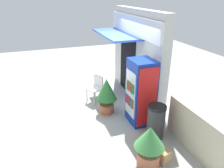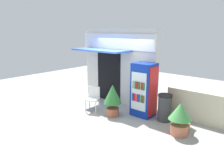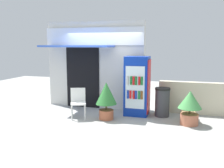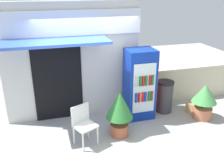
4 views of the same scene
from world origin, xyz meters
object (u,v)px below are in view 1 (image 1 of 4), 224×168
object	(u,v)px
plastic_chair	(96,86)
cardboard_box	(162,154)
drink_cooler	(141,92)
trash_bin	(156,121)
potted_plant_near_shop	(107,93)
potted_plant_curbside	(149,143)

from	to	relation	value
plastic_chair	cardboard_box	bearing A→B (deg)	10.80
drink_cooler	trash_bin	size ratio (longest dim) A/B	2.06
potted_plant_near_shop	trash_bin	size ratio (longest dim) A/B	1.25
potted_plant_curbside	cardboard_box	bearing A→B (deg)	94.09
drink_cooler	cardboard_box	size ratio (longest dim) A/B	4.93
trash_bin	drink_cooler	bearing A→B (deg)	-175.36
potted_plant_near_shop	cardboard_box	xyz separation A→B (m)	(2.25, 0.50, -0.52)
drink_cooler	cardboard_box	xyz separation A→B (m)	(1.50, -0.21, -0.75)
drink_cooler	potted_plant_near_shop	xyz separation A→B (m)	(-0.75, -0.71, -0.23)
drink_cooler	potted_plant_curbside	xyz separation A→B (m)	(1.53, -0.55, -0.35)
potted_plant_near_shop	trash_bin	distance (m)	1.70
plastic_chair	potted_plant_near_shop	world-z (taller)	potted_plant_near_shop
potted_plant_near_shop	potted_plant_curbside	xyz separation A→B (m)	(2.28, 0.16, -0.11)
drink_cooler	potted_plant_near_shop	size ratio (longest dim) A/B	1.65
drink_cooler	trash_bin	distance (m)	0.88
potted_plant_curbside	trash_bin	world-z (taller)	potted_plant_curbside
potted_plant_near_shop	potted_plant_curbside	distance (m)	2.28
drink_cooler	potted_plant_near_shop	distance (m)	1.06
plastic_chair	potted_plant_curbside	distance (m)	3.12
cardboard_box	plastic_chair	bearing A→B (deg)	-169.20
drink_cooler	cardboard_box	distance (m)	1.69
potted_plant_near_shop	cardboard_box	distance (m)	2.36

